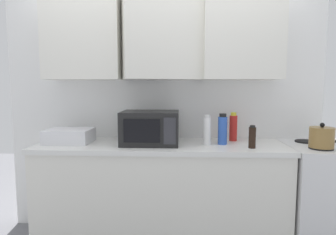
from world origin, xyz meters
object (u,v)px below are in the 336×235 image
bottle_soy_dark (252,137)px  bottle_red_sauce (233,127)px  dish_rack (69,136)px  bottle_white_jar (207,130)px  stove_range (331,197)px  microwave (150,128)px  bottle_blue_cleaner (223,130)px  kettle (322,137)px

bottle_soy_dark → bottle_red_sauce: bearing=107.0°
dish_rack → bottle_white_jar: (1.19, -0.03, 0.06)m
stove_range → microwave: size_ratio=1.90×
stove_range → dish_rack: (-2.25, 0.02, 0.51)m
bottle_soy_dark → bottle_red_sauce: 0.33m
bottle_soy_dark → bottle_blue_cleaner: bottle_blue_cleaner is taller
kettle → bottle_red_sauce: size_ratio=0.76×
microwave → bottle_soy_dark: size_ratio=2.63×
bottle_white_jar → dish_rack: bearing=178.4°
dish_rack → bottle_white_jar: size_ratio=1.50×
bottle_soy_dark → bottle_red_sauce: (-0.10, 0.31, 0.03)m
kettle → microwave: microwave is taller
bottle_soy_dark → bottle_blue_cleaner: bearing=145.6°
bottle_white_jar → bottle_blue_cleaner: 0.14m
stove_range → bottle_blue_cleaner: (-0.92, 0.01, 0.57)m
microwave → bottle_red_sauce: size_ratio=1.86×
microwave → bottle_soy_dark: 0.84m
bottle_white_jar → stove_range: bearing=0.8°
bottle_white_jar → bottle_blue_cleaner: bottle_blue_cleaner is taller
bottle_blue_cleaner → bottle_white_jar: bearing=-169.1°
bottle_white_jar → bottle_red_sauce: bearing=36.8°
kettle → microwave: 1.37m
dish_rack → bottle_red_sauce: bearing=6.1°
bottle_soy_dark → bottle_red_sauce: size_ratio=0.71×
kettle → dish_rack: (-2.08, 0.16, -0.03)m
bottle_soy_dark → stove_range: bearing=10.8°
bottle_red_sauce → bottle_blue_cleaner: bearing=-125.9°
kettle → bottle_white_jar: size_ratio=0.77×
stove_range → bottle_red_sauce: 1.00m
bottle_soy_dark → bottle_blue_cleaner: (-0.21, 0.15, 0.04)m
bottle_red_sauce → microwave: bearing=-166.4°
kettle → stove_range: bearing=39.5°
microwave → bottle_red_sauce: microwave is taller
stove_range → bottle_red_sauce: bottle_red_sauce is taller
bottle_blue_cleaner → bottle_red_sauce: bearing=54.1°
kettle → dish_rack: 2.08m
bottle_red_sauce → bottle_white_jar: 0.32m
stove_range → kettle: 0.58m
kettle → bottle_blue_cleaner: bottle_blue_cleaner is taller
microwave → bottle_blue_cleaner: 0.61m
stove_range → bottle_red_sauce: size_ratio=3.54×
microwave → bottle_white_jar: 0.48m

